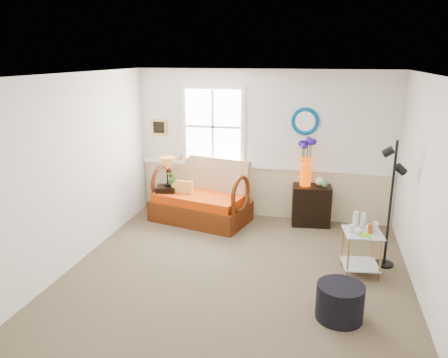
% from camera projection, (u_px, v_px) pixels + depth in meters
% --- Properties ---
extents(floor, '(4.50, 5.00, 0.01)m').
position_uv_depth(floor, '(233.00, 282.00, 5.64)').
color(floor, brown).
rests_on(floor, ground).
extents(ceiling, '(4.50, 5.00, 0.01)m').
position_uv_depth(ceiling, '(234.00, 75.00, 4.93)').
color(ceiling, white).
rests_on(ceiling, walls).
extents(walls, '(4.51, 5.01, 2.60)m').
position_uv_depth(walls, '(234.00, 185.00, 5.28)').
color(walls, white).
rests_on(walls, floor).
extents(wainscot, '(4.46, 0.02, 0.90)m').
position_uv_depth(wainscot, '(262.00, 192.00, 7.84)').
color(wainscot, '#CABA8C').
rests_on(wainscot, walls).
extents(chair_rail, '(4.46, 0.04, 0.06)m').
position_uv_depth(chair_rail, '(263.00, 167.00, 7.70)').
color(chair_rail, white).
rests_on(chair_rail, walls).
extents(window, '(1.14, 0.06, 1.44)m').
position_uv_depth(window, '(213.00, 127.00, 7.71)').
color(window, white).
rests_on(window, walls).
extents(picture, '(0.28, 0.03, 0.28)m').
position_uv_depth(picture, '(159.00, 127.00, 7.96)').
color(picture, '#B69224').
rests_on(picture, walls).
extents(mirror, '(0.47, 0.07, 0.47)m').
position_uv_depth(mirror, '(305.00, 121.00, 7.33)').
color(mirror, '#0066AF').
rests_on(mirror, walls).
extents(loveseat, '(1.81, 1.29, 1.07)m').
position_uv_depth(loveseat, '(200.00, 192.00, 7.58)').
color(loveseat, '#6B2E0B').
rests_on(loveseat, floor).
extents(throw_pillow, '(0.37, 0.10, 0.36)m').
position_uv_depth(throw_pillow, '(182.00, 191.00, 7.63)').
color(throw_pillow, orange).
rests_on(throw_pillow, loveseat).
extents(lamp_stand, '(0.39, 0.39, 0.59)m').
position_uv_depth(lamp_stand, '(167.00, 202.00, 7.77)').
color(lamp_stand, black).
rests_on(lamp_stand, floor).
extents(table_lamp, '(0.37, 0.37, 0.53)m').
position_uv_depth(table_lamp, '(167.00, 172.00, 7.60)').
color(table_lamp, '#AD6F26').
rests_on(table_lamp, lamp_stand).
extents(potted_plant, '(0.33, 0.36, 0.25)m').
position_uv_depth(potted_plant, '(174.00, 179.00, 7.67)').
color(potted_plant, '#4C7E35').
rests_on(potted_plant, lamp_stand).
extents(cabinet, '(0.68, 0.47, 0.69)m').
position_uv_depth(cabinet, '(311.00, 205.00, 7.46)').
color(cabinet, black).
rests_on(cabinet, floor).
extents(flower_vase, '(0.28, 0.28, 0.81)m').
position_uv_depth(flower_vase, '(306.00, 162.00, 7.29)').
color(flower_vase, '#DD4200').
rests_on(flower_vase, cabinet).
extents(side_table, '(0.54, 0.54, 0.60)m').
position_uv_depth(side_table, '(361.00, 253.00, 5.76)').
color(side_table, '#C18940').
rests_on(side_table, floor).
extents(tabletop_items, '(0.43, 0.43, 0.22)m').
position_uv_depth(tabletop_items, '(363.00, 223.00, 5.67)').
color(tabletop_items, silver).
rests_on(tabletop_items, side_table).
extents(floor_lamp, '(0.28, 0.28, 1.76)m').
position_uv_depth(floor_lamp, '(390.00, 205.00, 5.85)').
color(floor_lamp, black).
rests_on(floor_lamp, floor).
extents(ottoman, '(0.59, 0.59, 0.40)m').
position_uv_depth(ottoman, '(340.00, 302.00, 4.81)').
color(ottoman, black).
rests_on(ottoman, floor).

